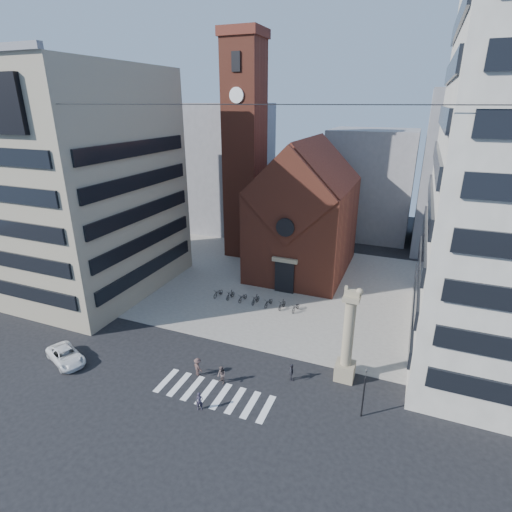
# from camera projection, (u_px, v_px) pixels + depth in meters

# --- Properties ---
(ground) EXTENTS (120.00, 120.00, 0.00)m
(ground) POSITION_uv_depth(u_px,v_px,m) (224.00, 371.00, 35.17)
(ground) COLOR black
(ground) RESTS_ON ground
(piazza) EXTENTS (46.00, 30.00, 0.05)m
(piazza) POSITION_uv_depth(u_px,v_px,m) (289.00, 285.00, 51.59)
(piazza) COLOR #9B968D
(piazza) RESTS_ON ground
(zebra_crossing) EXTENTS (10.20, 3.20, 0.01)m
(zebra_crossing) POSITION_uv_depth(u_px,v_px,m) (214.00, 394.00, 32.38)
(zebra_crossing) COLOR white
(zebra_crossing) RESTS_ON ground
(church) EXTENTS (12.00, 16.65, 18.00)m
(church) POSITION_uv_depth(u_px,v_px,m) (304.00, 214.00, 53.94)
(church) COLOR brown
(church) RESTS_ON ground
(campanile) EXTENTS (5.50, 5.50, 31.20)m
(campanile) POSITION_uv_depth(u_px,v_px,m) (245.00, 150.00, 57.20)
(campanile) COLOR brown
(campanile) RESTS_ON ground
(building_left) EXTENTS (18.00, 20.00, 26.00)m
(building_left) POSITION_uv_depth(u_px,v_px,m) (77.00, 184.00, 47.52)
(building_left) COLOR gray
(building_left) RESTS_ON ground
(bg_block_left) EXTENTS (16.00, 14.00, 22.00)m
(bg_block_left) POSITION_uv_depth(u_px,v_px,m) (221.00, 167.00, 72.79)
(bg_block_left) COLOR gray
(bg_block_left) RESTS_ON ground
(bg_block_mid) EXTENTS (14.00, 12.00, 18.00)m
(bg_block_mid) POSITION_uv_depth(u_px,v_px,m) (370.00, 184.00, 68.74)
(bg_block_mid) COLOR gray
(bg_block_mid) RESTS_ON ground
(bg_block_right) EXTENTS (16.00, 14.00, 24.00)m
(bg_block_right) POSITION_uv_depth(u_px,v_px,m) (479.00, 175.00, 59.48)
(bg_block_right) COLOR gray
(bg_block_right) RESTS_ON ground
(lion_column) EXTENTS (1.63, 1.60, 8.68)m
(lion_column) POSITION_uv_depth(u_px,v_px,m) (347.00, 344.00, 33.02)
(lion_column) COLOR gray
(lion_column) RESTS_ON ground
(traffic_light) EXTENTS (0.13, 0.16, 4.30)m
(traffic_light) POSITION_uv_depth(u_px,v_px,m) (364.00, 392.00, 29.28)
(traffic_light) COLOR black
(traffic_light) RESTS_ON ground
(white_car) EXTENTS (5.14, 3.79, 1.30)m
(white_car) POSITION_uv_depth(u_px,v_px,m) (66.00, 356.00, 36.18)
(white_car) COLOR white
(white_car) RESTS_ON ground
(pedestrian_0) EXTENTS (0.66, 0.56, 1.53)m
(pedestrian_0) POSITION_uv_depth(u_px,v_px,m) (200.00, 401.00, 30.50)
(pedestrian_0) COLOR #2D2838
(pedestrian_0) RESTS_ON ground
(pedestrian_1) EXTENTS (0.99, 0.95, 1.62)m
(pedestrian_1) POSITION_uv_depth(u_px,v_px,m) (221.00, 375.00, 33.37)
(pedestrian_1) COLOR #5C4C4A
(pedestrian_1) RESTS_ON ground
(pedestrian_2) EXTENTS (0.64, 1.00, 1.58)m
(pedestrian_2) POSITION_uv_depth(u_px,v_px,m) (291.00, 372.00, 33.76)
(pedestrian_2) COLOR #292931
(pedestrian_2) RESTS_ON ground
(pedestrian_3) EXTENTS (1.24, 1.01, 1.67)m
(pedestrian_3) POSITION_uv_depth(u_px,v_px,m) (198.00, 367.00, 34.37)
(pedestrian_3) COLOR #4A3431
(pedestrian_3) RESTS_ON ground
(scooter_0) EXTENTS (0.90, 1.88, 0.95)m
(scooter_0) POSITION_uv_depth(u_px,v_px,m) (218.00, 293.00, 48.39)
(scooter_0) COLOR black
(scooter_0) RESTS_ON piazza
(scooter_1) EXTENTS (0.76, 1.81, 1.05)m
(scooter_1) POSITION_uv_depth(u_px,v_px,m) (230.00, 295.00, 47.80)
(scooter_1) COLOR black
(scooter_1) RESTS_ON piazza
(scooter_2) EXTENTS (0.90, 1.88, 0.95)m
(scooter_2) POSITION_uv_depth(u_px,v_px,m) (243.00, 297.00, 47.25)
(scooter_2) COLOR black
(scooter_2) RESTS_ON piazza
(scooter_3) EXTENTS (0.76, 1.81, 1.05)m
(scooter_3) POSITION_uv_depth(u_px,v_px,m) (256.00, 299.00, 46.66)
(scooter_3) COLOR black
(scooter_3) RESTS_ON piazza
(scooter_4) EXTENTS (0.90, 1.88, 0.95)m
(scooter_4) POSITION_uv_depth(u_px,v_px,m) (269.00, 302.00, 46.11)
(scooter_4) COLOR black
(scooter_4) RESTS_ON piazza
(scooter_5) EXTENTS (0.76, 1.81, 1.05)m
(scooter_5) POSITION_uv_depth(u_px,v_px,m) (282.00, 304.00, 45.52)
(scooter_5) COLOR black
(scooter_5) RESTS_ON piazza
(scooter_6) EXTENTS (0.90, 1.88, 0.95)m
(scooter_6) POSITION_uv_depth(u_px,v_px,m) (296.00, 307.00, 44.97)
(scooter_6) COLOR black
(scooter_6) RESTS_ON piazza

